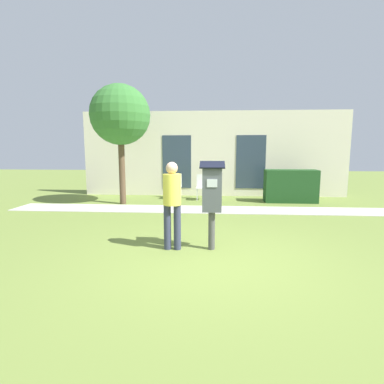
% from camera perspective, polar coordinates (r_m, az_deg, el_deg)
% --- Properties ---
extents(ground_plane, '(40.00, 40.00, 0.00)m').
position_cam_1_polar(ground_plane, '(5.04, 4.07, -12.81)').
color(ground_plane, olive).
extents(sidewalk, '(12.00, 1.10, 0.02)m').
position_cam_1_polar(sidewalk, '(8.92, 4.04, -3.37)').
color(sidewalk, beige).
rests_on(sidewalk, ground).
extents(building_facade, '(10.00, 0.26, 3.20)m').
position_cam_1_polar(building_facade, '(11.54, 4.11, 7.22)').
color(building_facade, beige).
rests_on(building_facade, ground).
extents(parking_meter, '(0.44, 0.31, 1.59)m').
position_cam_1_polar(parking_meter, '(5.30, 3.83, -0.35)').
color(parking_meter, '#4C4C4C').
rests_on(parking_meter, ground).
extents(person_standing, '(0.32, 0.32, 1.58)m').
position_cam_1_polar(person_standing, '(5.32, -3.82, -1.29)').
color(person_standing, '#333851').
rests_on(person_standing, ground).
extents(outdoor_chair_left, '(0.44, 0.44, 0.90)m').
position_cam_1_polar(outdoor_chair_left, '(10.91, -3.19, 1.54)').
color(outdoor_chair_left, white).
rests_on(outdoor_chair_left, ground).
extents(outdoor_chair_middle, '(0.44, 0.44, 0.90)m').
position_cam_1_polar(outdoor_chair_middle, '(10.61, 2.05, 1.36)').
color(outdoor_chair_middle, white).
rests_on(outdoor_chair_middle, ground).
extents(hedge_row, '(1.73, 0.60, 1.10)m').
position_cam_1_polar(hedge_row, '(10.65, 18.27, 1.08)').
color(hedge_row, '#1E471E').
rests_on(hedge_row, ground).
extents(tree, '(1.90, 1.90, 3.82)m').
position_cam_1_polar(tree, '(10.03, -13.52, 13.98)').
color(tree, brown).
rests_on(tree, ground).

